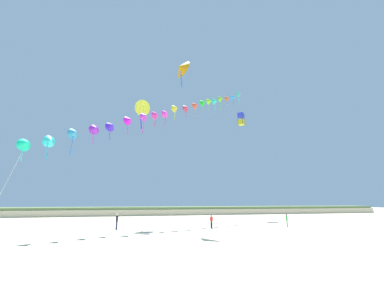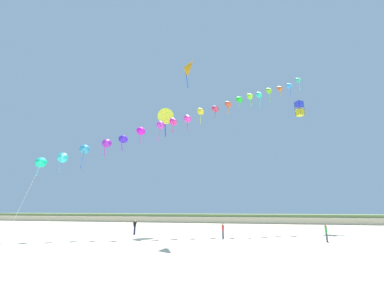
{
  "view_description": "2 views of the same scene",
  "coord_description": "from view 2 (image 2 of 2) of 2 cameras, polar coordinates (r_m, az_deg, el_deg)",
  "views": [
    {
      "loc": [
        -5.55,
        -17.46,
        3.01
      ],
      "look_at": [
        1.31,
        8.83,
        9.1
      ],
      "focal_mm": 24.0,
      "sensor_mm": 36.0,
      "label": 1
    },
    {
      "loc": [
        7.6,
        -15.69,
        2.91
      ],
      "look_at": [
        1.57,
        9.66,
        9.51
      ],
      "focal_mm": 24.0,
      "sensor_mm": 36.0,
      "label": 2
    }
  ],
  "objects": [
    {
      "name": "large_kite_high_solo",
      "position": [
        32.35,
        -1.14,
        16.41
      ],
      "size": [
        2.24,
        2.75,
        3.81
      ],
      "color": "orange"
    },
    {
      "name": "kite_banner_string",
      "position": [
        36.13,
        2.38,
        7.23
      ],
      "size": [
        32.86,
        23.61,
        25.46
      ],
      "color": "#13EAA7"
    },
    {
      "name": "person_near_right",
      "position": [
        32.07,
        -12.6,
        -17.36
      ],
      "size": [
        0.29,
        0.58,
        1.68
      ],
      "color": "#282D4C",
      "rests_on": "ground"
    },
    {
      "name": "large_kite_mid_trail",
      "position": [
        44.84,
        22.76,
        7.27
      ],
      "size": [
        1.41,
        1.41,
        2.39
      ],
      "color": "gold"
    },
    {
      "name": "large_kite_low_lead",
      "position": [
        36.4,
        -5.91,
        6.13
      ],
      "size": [
        2.55,
        2.06,
        4.22
      ],
      "color": "#DDF036"
    },
    {
      "name": "ground_plane",
      "position": [
        17.68,
        -13.4,
        -23.34
      ],
      "size": [
        240.0,
        240.0,
        0.0
      ],
      "primitive_type": "plane",
      "color": "beige"
    },
    {
      "name": "dune_ridge",
      "position": [
        59.82,
        6.33,
        -16.06
      ],
      "size": [
        120.0,
        8.68,
        1.79
      ],
      "color": "beige",
      "rests_on": "ground"
    },
    {
      "name": "person_near_left",
      "position": [
        27.43,
        27.66,
        -16.96
      ],
      "size": [
        0.34,
        0.47,
        1.49
      ],
      "color": "#474C56",
      "rests_on": "ground"
    },
    {
      "name": "person_mid_center",
      "position": [
        27.53,
        6.88,
        -18.39
      ],
      "size": [
        0.35,
        0.47,
        1.49
      ],
      "color": "#282D4C",
      "rests_on": "ground"
    }
  ]
}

